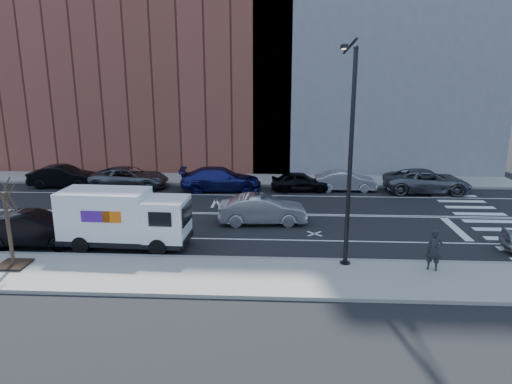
# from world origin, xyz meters

# --- Properties ---
(ground) EXTENTS (120.00, 120.00, 0.00)m
(ground) POSITION_xyz_m (0.00, 0.00, 0.00)
(ground) COLOR black
(ground) RESTS_ON ground
(sidewalk_near) EXTENTS (44.00, 3.60, 0.15)m
(sidewalk_near) POSITION_xyz_m (0.00, -8.80, 0.07)
(sidewalk_near) COLOR gray
(sidewalk_near) RESTS_ON ground
(sidewalk_far) EXTENTS (44.00, 3.60, 0.15)m
(sidewalk_far) POSITION_xyz_m (0.00, 8.80, 0.07)
(sidewalk_far) COLOR gray
(sidewalk_far) RESTS_ON ground
(curb_near) EXTENTS (44.00, 0.25, 0.17)m
(curb_near) POSITION_xyz_m (0.00, -7.00, 0.08)
(curb_near) COLOR gray
(curb_near) RESTS_ON ground
(curb_far) EXTENTS (44.00, 0.25, 0.17)m
(curb_far) POSITION_xyz_m (0.00, 7.00, 0.08)
(curb_far) COLOR gray
(curb_far) RESTS_ON ground
(crosswalk) EXTENTS (3.00, 14.00, 0.01)m
(crosswalk) POSITION_xyz_m (16.00, 0.00, 0.00)
(crosswalk) COLOR white
(crosswalk) RESTS_ON ground
(road_markings) EXTENTS (40.00, 8.60, 0.01)m
(road_markings) POSITION_xyz_m (0.00, 0.00, 0.00)
(road_markings) COLOR white
(road_markings) RESTS_ON ground
(bldg_brick) EXTENTS (26.00, 10.00, 22.00)m
(bldg_brick) POSITION_xyz_m (-8.00, 15.60, 11.00)
(bldg_brick) COLOR brown
(bldg_brick) RESTS_ON ground
(bldg_concrete) EXTENTS (20.00, 10.00, 26.00)m
(bldg_concrete) POSITION_xyz_m (12.00, 15.60, 13.00)
(bldg_concrete) COLOR slate
(bldg_concrete) RESTS_ON ground
(streetlight) EXTENTS (0.44, 4.02, 9.34)m
(streetlight) POSITION_xyz_m (7.00, -6.91, 5.08)
(streetlight) COLOR black
(streetlight) RESTS_ON ground
(street_tree) EXTENTS (1.20, 1.20, 3.75)m
(street_tree) POSITION_xyz_m (-7.00, -8.40, 1.45)
(street_tree) COLOR black
(street_tree) RESTS_ON ground
(fedex_van) EXTENTS (6.13, 2.35, 2.76)m
(fedex_van) POSITION_xyz_m (-3.15, -5.60, 1.45)
(fedex_van) COLOR black
(fedex_van) RESTS_ON ground
(far_parked_b) EXTENTS (4.88, 1.79, 1.60)m
(far_parked_b) POSITION_xyz_m (-11.56, 5.97, 0.80)
(far_parked_b) COLOR black
(far_parked_b) RESTS_ON ground
(far_parked_c) EXTENTS (5.63, 2.74, 1.54)m
(far_parked_c) POSITION_xyz_m (-6.67, 5.93, 0.77)
(far_parked_c) COLOR #52545A
(far_parked_c) RESTS_ON ground
(far_parked_d) EXTENTS (5.91, 2.93, 1.65)m
(far_parked_d) POSITION_xyz_m (-0.00, 5.61, 0.83)
(far_parked_d) COLOR navy
(far_parked_d) RESTS_ON ground
(far_parked_e) EXTENTS (4.13, 1.83, 1.38)m
(far_parked_e) POSITION_xyz_m (5.60, 5.70, 0.69)
(far_parked_e) COLOR black
(far_parked_e) RESTS_ON ground
(far_parked_f) EXTENTS (4.31, 1.59, 1.41)m
(far_parked_f) POSITION_xyz_m (8.82, 5.98, 0.70)
(far_parked_f) COLOR #BABABF
(far_parked_f) RESTS_ON ground
(far_parked_g) EXTENTS (5.88, 2.78, 1.62)m
(far_parked_g) POSITION_xyz_m (14.40, 5.75, 0.81)
(far_parked_g) COLOR #55585E
(far_parked_g) RESTS_ON ground
(driving_sedan) EXTENTS (4.94, 2.06, 1.59)m
(driving_sedan) POSITION_xyz_m (3.24, -1.71, 0.79)
(driving_sedan) COLOR #9F9FA3
(driving_sedan) RESTS_ON ground
(near_parked_rear_a) EXTENTS (5.09, 2.02, 1.65)m
(near_parked_rear_a) POSITION_xyz_m (-7.50, -5.68, 0.82)
(near_parked_rear_a) COLOR black
(near_parked_rear_a) RESTS_ON ground
(pedestrian) EXTENTS (0.73, 0.59, 1.73)m
(pedestrian) POSITION_xyz_m (10.52, -7.87, 1.01)
(pedestrian) COLOR black
(pedestrian) RESTS_ON sidewalk_near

